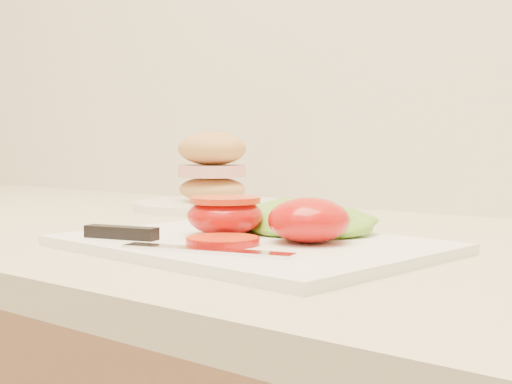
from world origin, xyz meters
The scene contains 8 objects.
cutting_board centered at (-0.33, 1.57, 0.94)m, with size 0.35×0.25×0.01m, color white.
tomato_half_dome centered at (-0.27, 1.58, 0.96)m, with size 0.08×0.08×0.04m, color #B2140D.
tomato_half_cut centered at (-0.37, 1.58, 0.96)m, with size 0.08×0.08×0.04m.
tomato_slice_0 centered at (-0.32, 1.52, 0.94)m, with size 0.07×0.07×0.01m, color #D14716.
lettuce_leaf_0 centered at (-0.33, 1.64, 0.95)m, with size 0.15×0.10×0.03m, color #70B730.
lettuce_leaf_1 centered at (-0.29, 1.64, 0.95)m, with size 0.11×0.08×0.02m, color #70B730.
knife centered at (-0.38, 1.49, 0.94)m, with size 0.24×0.06×0.01m.
sandwich_plate centered at (-0.63, 1.85, 0.97)m, with size 0.24×0.24×0.12m.
Camera 1 is at (0.11, 1.05, 1.03)m, focal length 50.00 mm.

